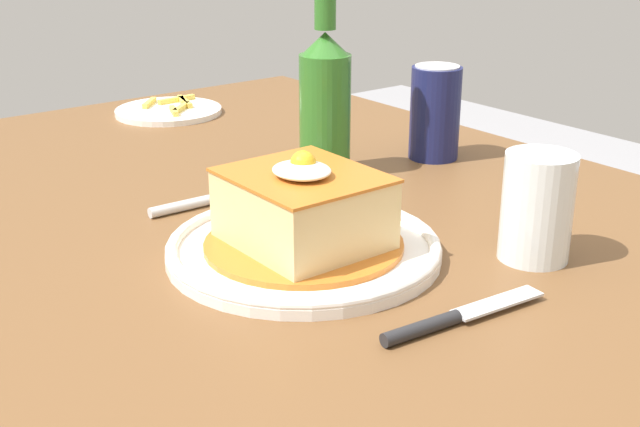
# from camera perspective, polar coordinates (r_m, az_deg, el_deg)

# --- Properties ---
(dining_table) EXTENTS (1.29, 0.91, 0.75)m
(dining_table) POSITION_cam_1_polar(r_m,az_deg,el_deg) (0.93, -2.29, -6.99)
(dining_table) COLOR brown
(dining_table) RESTS_ON ground_plane
(main_plate) EXTENTS (0.27, 0.27, 0.02)m
(main_plate) POSITION_cam_1_polar(r_m,az_deg,el_deg) (0.80, -1.13, -2.38)
(main_plate) COLOR white
(main_plate) RESTS_ON dining_table
(sandwich_meal) EXTENTS (0.19, 0.19, 0.10)m
(sandwich_meal) POSITION_cam_1_polar(r_m,az_deg,el_deg) (0.79, -1.15, 0.09)
(sandwich_meal) COLOR #C66B23
(sandwich_meal) RESTS_ON main_plate
(fork) EXTENTS (0.02, 0.14, 0.01)m
(fork) POSITION_cam_1_polar(r_m,az_deg,el_deg) (0.94, -8.45, 0.76)
(fork) COLOR silver
(fork) RESTS_ON dining_table
(knife) EXTENTS (0.03, 0.17, 0.01)m
(knife) POSITION_cam_1_polar(r_m,az_deg,el_deg) (0.68, 8.57, -7.32)
(knife) COLOR #262628
(knife) RESTS_ON dining_table
(soda_can) EXTENTS (0.07, 0.07, 0.12)m
(soda_can) POSITION_cam_1_polar(r_m,az_deg,el_deg) (1.11, 7.94, 6.91)
(soda_can) COLOR #191E51
(soda_can) RESTS_ON dining_table
(beer_bottle_green) EXTENTS (0.06, 0.06, 0.27)m
(beer_bottle_green) POSITION_cam_1_polar(r_m,az_deg,el_deg) (1.02, 0.35, 8.12)
(beer_bottle_green) COLOR #2D6B23
(beer_bottle_green) RESTS_ON dining_table
(drinking_glass) EXTENTS (0.07, 0.07, 0.10)m
(drinking_glass) POSITION_cam_1_polar(r_m,az_deg,el_deg) (0.81, 14.70, -0.05)
(drinking_glass) COLOR #3F2314
(drinking_glass) RESTS_ON dining_table
(side_plate_fries) EXTENTS (0.17, 0.17, 0.02)m
(side_plate_fries) POSITION_cam_1_polar(r_m,az_deg,el_deg) (1.36, -10.37, 7.00)
(side_plate_fries) COLOR white
(side_plate_fries) RESTS_ON dining_table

